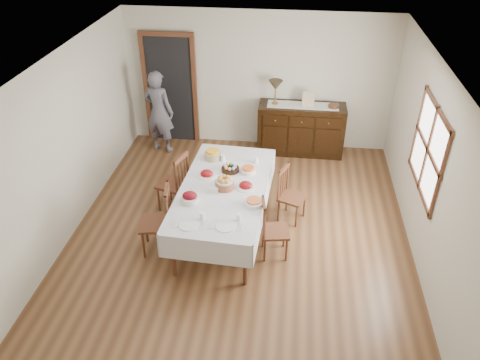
# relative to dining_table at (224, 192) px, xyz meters

# --- Properties ---
(ground) EXTENTS (6.00, 6.00, 0.00)m
(ground) POSITION_rel_dining_table_xyz_m (0.23, -0.10, -0.73)
(ground) COLOR brown
(room_shell) EXTENTS (5.02, 6.02, 2.65)m
(room_shell) POSITION_rel_dining_table_xyz_m (0.09, 0.33, 0.92)
(room_shell) COLOR silver
(room_shell) RESTS_ON ground
(dining_table) EXTENTS (1.34, 2.45, 0.82)m
(dining_table) POSITION_rel_dining_table_xyz_m (0.00, 0.00, 0.00)
(dining_table) COLOR silver
(dining_table) RESTS_ON ground
(chair_left_near) EXTENTS (0.50, 0.50, 1.04)m
(chair_left_near) POSITION_rel_dining_table_xyz_m (-0.84, -0.49, -0.20)
(chair_left_near) COLOR #512B19
(chair_left_near) RESTS_ON ground
(chair_left_far) EXTENTS (0.53, 0.53, 1.01)m
(chair_left_far) POSITION_rel_dining_table_xyz_m (-0.85, 0.50, -0.21)
(chair_left_far) COLOR #512B19
(chair_left_far) RESTS_ON ground
(chair_right_near) EXTENTS (0.43, 0.43, 0.90)m
(chair_right_near) POSITION_rel_dining_table_xyz_m (0.72, -0.40, -0.27)
(chair_right_near) COLOR #512B19
(chair_right_near) RESTS_ON ground
(chair_right_far) EXTENTS (0.49, 0.49, 0.89)m
(chair_right_far) POSITION_rel_dining_table_xyz_m (0.94, 0.47, -0.27)
(chair_right_far) COLOR #512B19
(chair_right_far) RESTS_ON ground
(sideboard) EXTENTS (1.62, 0.58, 0.97)m
(sideboard) POSITION_rel_dining_table_xyz_m (1.08, 2.62, -0.24)
(sideboard) COLOR black
(sideboard) RESTS_ON ground
(person) EXTENTS (0.60, 0.47, 1.71)m
(person) POSITION_rel_dining_table_xyz_m (-1.60, 2.38, 0.13)
(person) COLOR #565560
(person) RESTS_ON ground
(bread_basket) EXTENTS (0.27, 0.27, 0.19)m
(bread_basket) POSITION_rel_dining_table_xyz_m (0.02, -0.03, 0.18)
(bread_basket) COLOR brown
(bread_basket) RESTS_ON dining_table
(egg_basket) EXTENTS (0.27, 0.27, 0.10)m
(egg_basket) POSITION_rel_dining_table_xyz_m (0.03, 0.43, 0.13)
(egg_basket) COLOR black
(egg_basket) RESTS_ON dining_table
(ham_platter_a) EXTENTS (0.28, 0.28, 0.11)m
(ham_platter_a) POSITION_rel_dining_table_xyz_m (-0.29, 0.26, 0.12)
(ham_platter_a) COLOR silver
(ham_platter_a) RESTS_ON dining_table
(ham_platter_b) EXTENTS (0.29, 0.29, 0.11)m
(ham_platter_b) POSITION_rel_dining_table_xyz_m (0.31, 0.02, 0.12)
(ham_platter_b) COLOR silver
(ham_platter_b) RESTS_ON dining_table
(beet_bowl) EXTENTS (0.24, 0.24, 0.16)m
(beet_bowl) POSITION_rel_dining_table_xyz_m (-0.40, -0.42, 0.16)
(beet_bowl) COLOR silver
(beet_bowl) RESTS_ON dining_table
(carrot_bowl) EXTENTS (0.23, 0.23, 0.09)m
(carrot_bowl) POSITION_rel_dining_table_xyz_m (0.30, 0.42, 0.14)
(carrot_bowl) COLOR silver
(carrot_bowl) RESTS_ON dining_table
(pineapple_bowl) EXTENTS (0.26, 0.26, 0.15)m
(pineapple_bowl) POSITION_rel_dining_table_xyz_m (-0.29, 0.76, 0.16)
(pineapple_bowl) COLOR tan
(pineapple_bowl) RESTS_ON dining_table
(casserole_dish) EXTENTS (0.26, 0.26, 0.08)m
(casserole_dish) POSITION_rel_dining_table_xyz_m (0.47, -0.37, 0.13)
(casserole_dish) COLOR silver
(casserole_dish) RESTS_ON dining_table
(butter_dish) EXTENTS (0.14, 0.10, 0.07)m
(butter_dish) POSITION_rel_dining_table_xyz_m (-0.12, -0.14, 0.13)
(butter_dish) COLOR silver
(butter_dish) RESTS_ON dining_table
(setting_left) EXTENTS (0.43, 0.31, 0.10)m
(setting_left) POSITION_rel_dining_table_xyz_m (-0.27, -0.87, 0.12)
(setting_left) COLOR silver
(setting_left) RESTS_ON dining_table
(setting_right) EXTENTS (0.43, 0.31, 0.10)m
(setting_right) POSITION_rel_dining_table_xyz_m (0.20, -0.84, 0.12)
(setting_right) COLOR silver
(setting_right) RESTS_ON dining_table
(glass_far_a) EXTENTS (0.07, 0.07, 0.10)m
(glass_far_a) POSITION_rel_dining_table_xyz_m (-0.12, 0.71, 0.14)
(glass_far_a) COLOR white
(glass_far_a) RESTS_ON dining_table
(glass_far_b) EXTENTS (0.07, 0.07, 0.10)m
(glass_far_b) POSITION_rel_dining_table_xyz_m (0.40, 0.72, 0.14)
(glass_far_b) COLOR white
(glass_far_b) RESTS_ON dining_table
(runner) EXTENTS (1.30, 0.35, 0.01)m
(runner) POSITION_rel_dining_table_xyz_m (1.08, 2.62, 0.25)
(runner) COLOR silver
(runner) RESTS_ON sideboard
(table_lamp) EXTENTS (0.26, 0.26, 0.46)m
(table_lamp) POSITION_rel_dining_table_xyz_m (0.56, 2.62, 0.60)
(table_lamp) COLOR olive
(table_lamp) RESTS_ON sideboard
(picture_frame) EXTENTS (0.22, 0.08, 0.28)m
(picture_frame) POSITION_rel_dining_table_xyz_m (1.17, 2.59, 0.38)
(picture_frame) COLOR tan
(picture_frame) RESTS_ON sideboard
(deco_bowl) EXTENTS (0.20, 0.20, 0.06)m
(deco_bowl) POSITION_rel_dining_table_xyz_m (1.64, 2.59, 0.27)
(deco_bowl) COLOR #512B19
(deco_bowl) RESTS_ON sideboard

